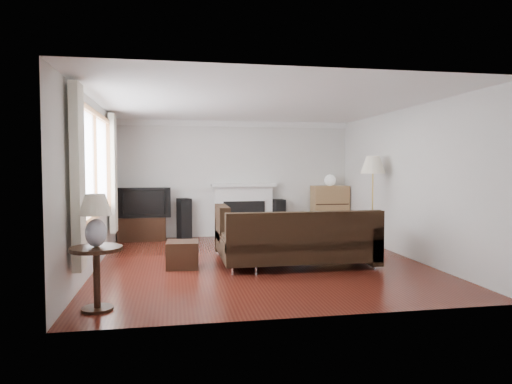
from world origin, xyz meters
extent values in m
cube|color=#4E1911|center=(0.00, 0.00, 0.00)|extent=(5.10, 5.60, 0.04)
cube|color=white|center=(0.00, 0.00, 2.50)|extent=(5.10, 5.60, 0.04)
cube|color=silver|center=(0.00, 2.75, 1.25)|extent=(5.00, 0.04, 2.50)
cube|color=silver|center=(0.00, -2.75, 1.25)|extent=(5.00, 0.04, 2.50)
cube|color=silver|center=(-2.50, 0.00, 1.25)|extent=(0.04, 5.50, 2.50)
cube|color=silver|center=(2.50, 0.00, 1.25)|extent=(0.04, 5.50, 2.50)
cube|color=brown|center=(-2.45, -0.20, 1.55)|extent=(0.12, 2.74, 1.54)
cube|color=white|center=(-2.40, -1.72, 1.40)|extent=(0.10, 0.35, 2.10)
cube|color=white|center=(-2.40, 1.32, 1.40)|extent=(0.10, 0.35, 2.10)
cube|color=white|center=(0.15, 2.64, 0.57)|extent=(1.40, 0.26, 1.15)
cube|color=black|center=(-1.99, 2.50, 0.24)|extent=(0.96, 0.43, 0.48)
imported|color=black|center=(-1.94, 2.50, 0.79)|extent=(1.07, 0.14, 0.61)
cube|color=black|center=(-1.13, 2.54, 0.43)|extent=(0.32, 0.35, 0.85)
cube|color=black|center=(0.92, 2.55, 0.40)|extent=(0.26, 0.30, 0.81)
cube|color=#997347|center=(2.07, 2.53, 0.55)|extent=(0.80, 0.38, 1.09)
sphere|color=white|center=(2.07, 2.53, 1.22)|extent=(0.24, 0.24, 0.24)
cube|color=black|center=(0.53, -0.49, 0.41)|extent=(2.52, 1.84, 0.82)
cube|color=#A5864F|center=(0.68, 0.83, 0.20)|extent=(1.07, 0.67, 0.39)
cube|color=black|center=(-1.22, -0.24, 0.20)|extent=(0.50, 0.50, 0.40)
cube|color=gold|center=(2.20, 0.60, 0.86)|extent=(0.55, 0.55, 1.71)
cube|color=black|center=(-2.15, -2.13, 0.34)|extent=(0.54, 0.54, 0.68)
cube|color=silver|center=(-2.15, -2.13, 0.95)|extent=(0.34, 0.34, 0.55)
camera|label=1|loc=(-1.34, -7.11, 1.52)|focal=32.00mm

